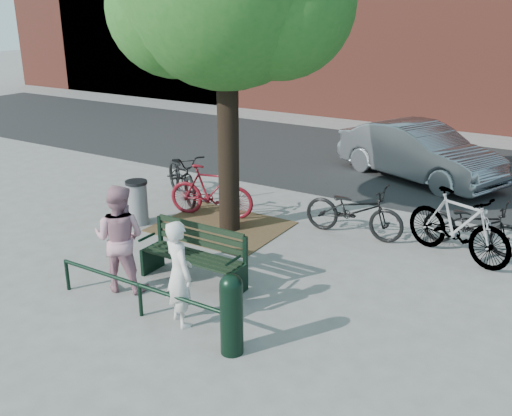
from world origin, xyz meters
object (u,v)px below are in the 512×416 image
Objects in this scene: person_left at (179,273)px; bollard at (231,311)px; park_bench at (195,253)px; person_right at (120,238)px; litter_bin at (138,202)px; parked_car at (419,152)px; bicycle_c at (354,210)px.

person_left reaches higher than bollard.
park_bench is 1.19m from person_right.
person_right reaches higher than litter_bin.
park_bench is 1.31m from person_left.
person_right reaches higher than parked_car.
bicycle_c is at bearing -139.01° from person_right.
bollard is at bearing 147.49° from person_right.
park_bench is 0.40× the size of parked_car.
parked_car reaches higher than park_bench.
person_left is at bearing 147.13° from person_right.
person_right is 1.87× the size of litter_bin.
parked_car reaches higher than bollard.
bicycle_c is (0.78, 4.22, -0.25)m from person_left.
park_bench is at bearing 139.87° from bollard.
person_right is 2.82m from litter_bin.
person_right is 2.49m from bollard.
parked_car reaches higher than bicycle_c.
bicycle_c is at bearing -73.08° from person_left.
person_left is at bearing 167.55° from bollard.
bollard reaches higher than bicycle_c.
park_bench is 3.39m from bicycle_c.
bollard is 8.77m from parked_car.
person_left is 8.57m from parked_car.
litter_bin is (-3.13, 2.54, -0.30)m from person_left.
bollard is at bearing -165.04° from person_left.
parked_car is (2.12, 8.21, -0.13)m from person_right.
parked_car reaches higher than litter_bin.
park_bench is 2.90m from litter_bin.
bollard is 0.57× the size of bicycle_c.
person_right is 1.53× the size of bollard.
litter_bin is (-2.53, 1.41, -0.03)m from park_bench.
bicycle_c is at bearing 65.87° from park_bench.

